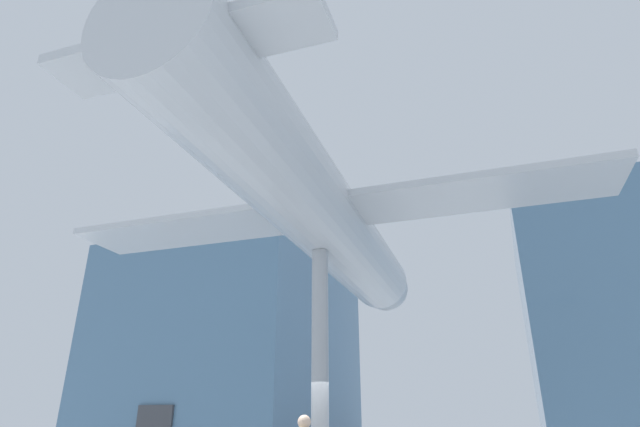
% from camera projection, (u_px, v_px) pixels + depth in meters
% --- Properties ---
extents(glass_pavilion_left, '(11.13, 11.99, 10.87)m').
position_uv_depth(glass_pavilion_left, '(232.00, 353.00, 27.68)').
color(glass_pavilion_left, slate).
rests_on(glass_pavilion_left, ground_plane).
extents(support_pylon_central, '(0.41, 0.41, 5.71)m').
position_uv_depth(support_pylon_central, '(320.00, 366.00, 11.75)').
color(support_pylon_central, '#999EA3').
rests_on(support_pylon_central, ground_plane).
extents(suspended_airplane, '(14.55, 16.58, 3.52)m').
position_uv_depth(suspended_airplane, '(324.00, 218.00, 13.55)').
color(suspended_airplane, '#B2B7BC').
rests_on(suspended_airplane, support_pylon_central).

